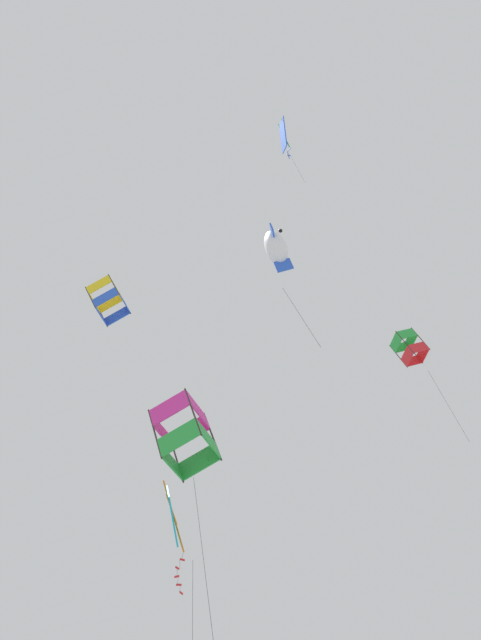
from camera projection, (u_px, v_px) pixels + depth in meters
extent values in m
ellipsoid|color=white|center=(276.00, 248.00, 22.32)|extent=(1.34, 1.22, 1.90)
cube|color=blue|center=(276.00, 255.00, 22.79)|extent=(0.36, 0.64, 0.40)
cube|color=blue|center=(273.00, 234.00, 22.18)|extent=(0.36, 0.64, 0.40)
cube|color=blue|center=(284.00, 265.00, 21.54)|extent=(0.63, 0.30, 0.66)
sphere|color=black|center=(282.00, 242.00, 22.92)|extent=(0.20, 0.19, 0.16)
sphere|color=black|center=(281.00, 231.00, 22.60)|extent=(0.20, 0.19, 0.16)
cylinder|color=#47474C|center=(300.00, 315.00, 20.36)|extent=(0.72, 1.01, 3.70)
cube|color=yellow|center=(116.00, 288.00, 27.59)|extent=(0.80, 1.09, 0.54)
cube|color=yellow|center=(93.00, 300.00, 27.46)|extent=(0.80, 1.09, 0.54)
cube|color=yellow|center=(110.00, 303.00, 27.88)|extent=(1.09, 0.66, 1.00)
cube|color=yellow|center=(99.00, 285.00, 27.17)|extent=(1.09, 0.66, 1.00)
cube|color=blue|center=(123.00, 300.00, 26.77)|extent=(0.80, 1.09, 0.54)
cube|color=blue|center=(99.00, 313.00, 26.63)|extent=(0.80, 1.09, 0.54)
cube|color=blue|center=(117.00, 316.00, 27.05)|extent=(1.09, 0.66, 1.00)
cube|color=blue|center=(105.00, 297.00, 26.35)|extent=(1.09, 0.66, 1.00)
cylinder|color=#332D28|center=(125.00, 303.00, 27.53)|extent=(0.71, 0.44, 1.61)
cylinder|color=#332D28|center=(114.00, 284.00, 26.83)|extent=(0.71, 0.44, 1.61)
cylinder|color=#332D28|center=(102.00, 316.00, 27.39)|extent=(0.71, 0.44, 1.61)
cylinder|color=#332D28|center=(90.00, 297.00, 26.69)|extent=(0.71, 0.44, 1.61)
cube|color=#DB2D93|center=(198.00, 410.00, 22.03)|extent=(1.09, 1.33, 0.74)
cube|color=#DB2D93|center=(161.00, 431.00, 22.07)|extent=(1.09, 1.33, 0.74)
cube|color=#DB2D93|center=(189.00, 432.00, 22.49)|extent=(1.32, 1.00, 1.19)
cube|color=#DB2D93|center=(169.00, 408.00, 21.60)|extent=(1.32, 1.00, 1.19)
cube|color=green|center=(208.00, 439.00, 20.89)|extent=(1.09, 1.33, 0.74)
cube|color=green|center=(170.00, 461.00, 20.93)|extent=(1.09, 1.33, 0.74)
cube|color=green|center=(199.00, 462.00, 21.36)|extent=(1.32, 1.00, 1.19)
cube|color=green|center=(179.00, 437.00, 20.47)|extent=(1.32, 1.00, 1.19)
cylinder|color=#332D28|center=(212.00, 436.00, 21.90)|extent=(0.67, 0.52, 2.21)
cylinder|color=#332D28|center=(193.00, 411.00, 21.02)|extent=(0.67, 0.52, 2.21)
cylinder|color=#332D28|center=(176.00, 457.00, 21.94)|extent=(0.67, 0.52, 2.21)
cylinder|color=#332D28|center=(155.00, 433.00, 21.06)|extent=(0.67, 0.52, 2.21)
cylinder|color=#47474C|center=(205.00, 573.00, 18.37)|extent=(0.85, 1.31, 7.07)
cube|color=blue|center=(283.00, 135.00, 28.54)|extent=(0.48, 1.78, 1.81)
cylinder|color=green|center=(284.00, 135.00, 28.55)|extent=(0.44, 0.09, 2.07)
cylinder|color=green|center=(283.00, 134.00, 28.66)|extent=(0.48, 1.42, 0.04)
cylinder|color=#47474C|center=(289.00, 148.00, 27.70)|extent=(0.03, 0.03, 0.24)
cube|color=blue|center=(290.00, 149.00, 27.60)|extent=(0.09, 0.16, 0.06)
cylinder|color=#47474C|center=(289.00, 151.00, 27.53)|extent=(0.06, 0.09, 0.25)
cube|color=blue|center=(288.00, 153.00, 27.45)|extent=(0.10, 0.16, 0.06)
cylinder|color=#47474C|center=(288.00, 154.00, 27.36)|extent=(0.02, 0.04, 0.24)
cube|color=blue|center=(289.00, 155.00, 27.26)|extent=(0.17, 0.04, 0.06)
cylinder|color=#47474C|center=(289.00, 156.00, 27.16)|extent=(0.06, 0.04, 0.25)
cube|color=blue|center=(289.00, 157.00, 27.05)|extent=(0.11, 0.15, 0.06)
cylinder|color=#47474C|center=(298.00, 169.00, 26.73)|extent=(0.23, 0.67, 3.23)
cube|color=green|center=(411.00, 339.00, 25.83)|extent=(0.24, 0.79, 0.39)
cube|color=green|center=(396.00, 342.00, 25.51)|extent=(0.24, 0.79, 0.39)
cube|color=green|center=(400.00, 347.00, 25.93)|extent=(0.88, 0.07, 0.71)
cube|color=green|center=(407.00, 334.00, 25.41)|extent=(0.88, 0.07, 0.71)
cube|color=red|center=(423.00, 352.00, 25.35)|extent=(0.24, 0.79, 0.39)
cube|color=red|center=(407.00, 356.00, 25.03)|extent=(0.24, 0.79, 0.39)
cube|color=red|center=(412.00, 361.00, 25.45)|extent=(0.88, 0.07, 0.71)
cube|color=red|center=(419.00, 347.00, 24.93)|extent=(0.88, 0.07, 0.71)
cylinder|color=#332D28|center=(414.00, 352.00, 25.85)|extent=(0.56, 0.06, 1.15)
cylinder|color=#332D28|center=(421.00, 338.00, 25.33)|extent=(0.56, 0.06, 1.15)
cylinder|color=#332D28|center=(398.00, 356.00, 25.53)|extent=(0.56, 0.06, 1.15)
cylinder|color=#332D28|center=(405.00, 342.00, 25.01)|extent=(0.56, 0.06, 1.15)
cylinder|color=#47474C|center=(447.00, 403.00, 23.51)|extent=(0.08, 1.26, 4.39)
cube|color=#1EB2C6|center=(172.00, 515.00, 21.84)|extent=(0.60, 2.30, 2.29)
cylinder|color=orange|center=(173.00, 515.00, 21.85)|extent=(0.94, 0.06, 2.58)
cylinder|color=orange|center=(172.00, 510.00, 21.99)|extent=(0.66, 1.82, 0.05)
cylinder|color=#47474C|center=(182.00, 556.00, 20.85)|extent=(0.04, 0.01, 0.27)
cube|color=red|center=(182.00, 560.00, 20.74)|extent=(0.17, 0.06, 0.06)
cylinder|color=#47474C|center=(180.00, 564.00, 20.65)|extent=(0.05, 0.15, 0.27)
cube|color=red|center=(177.00, 568.00, 20.55)|extent=(0.14, 0.13, 0.06)
cylinder|color=#47474C|center=(177.00, 572.00, 20.46)|extent=(0.03, 0.02, 0.27)
cube|color=red|center=(177.00, 577.00, 20.37)|extent=(0.15, 0.12, 0.06)
cylinder|color=#47474C|center=(178.00, 581.00, 20.27)|extent=(0.04, 0.09, 0.27)
cube|color=red|center=(179.00, 585.00, 20.17)|extent=(0.17, 0.06, 0.06)
cylinder|color=#47474C|center=(180.00, 589.00, 20.06)|extent=(0.05, 0.10, 0.27)
cube|color=red|center=(181.00, 593.00, 19.96)|extent=(0.12, 0.14, 0.06)
cylinder|color=#47474C|center=(193.00, 604.00, 19.83)|extent=(0.04, 0.86, 3.25)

